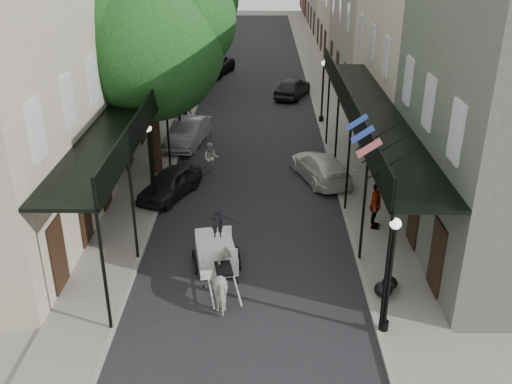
{
  "coord_description": "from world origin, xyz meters",
  "views": [
    {
      "loc": [
        0.48,
        -15.64,
        10.95
      ],
      "look_at": [
        0.25,
        4.43,
        1.6
      ],
      "focal_mm": 40.0,
      "sensor_mm": 36.0,
      "label": 1
    }
  ],
  "objects_px": {
    "car_left_near": "(170,183)",
    "car_left_mid": "(188,133)",
    "lamppost_left": "(151,166)",
    "tree_far": "(193,11)",
    "carriage": "(215,237)",
    "pedestrian_walking": "(211,158)",
    "pedestrian_sidewalk_left": "(184,112)",
    "tree_near": "(158,38)",
    "car_right_far": "(293,87)",
    "lamppost_right_near": "(390,274)",
    "lamppost_right_far": "(323,90)",
    "car_left_far": "(212,66)",
    "pedestrian_sidewalk_right": "(376,206)",
    "horse": "(224,281)",
    "car_right_near": "(320,167)"
  },
  "relations": [
    {
      "from": "horse",
      "to": "car_right_near",
      "type": "xyz_separation_m",
      "value": [
        3.93,
        9.85,
        -0.13
      ]
    },
    {
      "from": "lamppost_left",
      "to": "carriage",
      "type": "xyz_separation_m",
      "value": [
        2.92,
        -4.12,
        -1.04
      ]
    },
    {
      "from": "pedestrian_sidewalk_left",
      "to": "car_left_mid",
      "type": "height_order",
      "value": "pedestrian_sidewalk_left"
    },
    {
      "from": "lamppost_right_near",
      "to": "carriage",
      "type": "height_order",
      "value": "lamppost_right_near"
    },
    {
      "from": "pedestrian_sidewalk_right",
      "to": "car_right_far",
      "type": "bearing_deg",
      "value": 21.33
    },
    {
      "from": "lamppost_left",
      "to": "tree_far",
      "type": "bearing_deg",
      "value": 90.46
    },
    {
      "from": "pedestrian_sidewalk_right",
      "to": "lamppost_right_near",
      "type": "bearing_deg",
      "value": -172.8
    },
    {
      "from": "lamppost_right_far",
      "to": "car_left_far",
      "type": "bearing_deg",
      "value": 121.88
    },
    {
      "from": "car_left_near",
      "to": "car_left_mid",
      "type": "relative_size",
      "value": 0.85
    },
    {
      "from": "tree_near",
      "to": "tree_far",
      "type": "distance_m",
      "value": 14.02
    },
    {
      "from": "lamppost_left",
      "to": "pedestrian_walking",
      "type": "distance_m",
      "value": 4.73
    },
    {
      "from": "lamppost_left",
      "to": "carriage",
      "type": "relative_size",
      "value": 1.43
    },
    {
      "from": "pedestrian_sidewalk_right",
      "to": "lamppost_left",
      "type": "bearing_deg",
      "value": 94.09
    },
    {
      "from": "car_left_near",
      "to": "car_right_far",
      "type": "relative_size",
      "value": 0.9
    },
    {
      "from": "car_left_near",
      "to": "pedestrian_sidewalk_left",
      "type": "bearing_deg",
      "value": 116.83
    },
    {
      "from": "lamppost_right_far",
      "to": "pedestrian_walking",
      "type": "distance_m",
      "value": 10.1
    },
    {
      "from": "lamppost_right_near",
      "to": "car_left_far",
      "type": "xyz_separation_m",
      "value": [
        -7.7,
        32.38,
        -1.32
      ]
    },
    {
      "from": "horse",
      "to": "pedestrian_walking",
      "type": "xyz_separation_m",
      "value": [
        -1.3,
        10.54,
        0.01
      ]
    },
    {
      "from": "car_left_near",
      "to": "car_left_mid",
      "type": "bearing_deg",
      "value": 113.34
    },
    {
      "from": "car_left_far",
      "to": "car_right_near",
      "type": "height_order",
      "value": "car_left_far"
    },
    {
      "from": "pedestrian_sidewalk_right",
      "to": "tree_near",
      "type": "bearing_deg",
      "value": 71.89
    },
    {
      "from": "carriage",
      "to": "car_left_near",
      "type": "xyz_separation_m",
      "value": [
        -2.42,
        5.49,
        -0.37
      ]
    },
    {
      "from": "carriage",
      "to": "car_right_near",
      "type": "relative_size",
      "value": 0.59
    },
    {
      "from": "lamppost_right_far",
      "to": "pedestrian_sidewalk_right",
      "type": "distance_m",
      "value": 13.73
    },
    {
      "from": "tree_far",
      "to": "car_left_near",
      "type": "relative_size",
      "value": 2.29
    },
    {
      "from": "lamppost_right_near",
      "to": "pedestrian_walking",
      "type": "relative_size",
      "value": 2.37
    },
    {
      "from": "pedestrian_walking",
      "to": "pedestrian_sidewalk_left",
      "type": "bearing_deg",
      "value": 107.29
    },
    {
      "from": "car_left_mid",
      "to": "car_left_far",
      "type": "bearing_deg",
      "value": 99.79
    },
    {
      "from": "car_right_far",
      "to": "tree_far",
      "type": "bearing_deg",
      "value": 17.91
    },
    {
      "from": "horse",
      "to": "pedestrian_sidewalk_right",
      "type": "height_order",
      "value": "pedestrian_sidewalk_right"
    },
    {
      "from": "car_left_far",
      "to": "car_right_far",
      "type": "xyz_separation_m",
      "value": [
        6.2,
        -6.55,
        -0.01
      ]
    },
    {
      "from": "pedestrian_sidewalk_left",
      "to": "car_left_near",
      "type": "bearing_deg",
      "value": 56.33
    },
    {
      "from": "horse",
      "to": "car_left_mid",
      "type": "height_order",
      "value": "horse"
    },
    {
      "from": "horse",
      "to": "lamppost_right_far",
      "type": "bearing_deg",
      "value": -115.94
    },
    {
      "from": "tree_near",
      "to": "lamppost_left",
      "type": "distance_m",
      "value": 6.1
    },
    {
      "from": "carriage",
      "to": "car_left_mid",
      "type": "distance_m",
      "value": 12.36
    },
    {
      "from": "lamppost_left",
      "to": "car_left_near",
      "type": "relative_size",
      "value": 0.99
    },
    {
      "from": "tree_far",
      "to": "carriage",
      "type": "xyz_separation_m",
      "value": [
        3.07,
        -22.29,
        -4.83
      ]
    },
    {
      "from": "car_left_mid",
      "to": "car_right_near",
      "type": "bearing_deg",
      "value": -24.42
    },
    {
      "from": "lamppost_right_far",
      "to": "car_left_far",
      "type": "height_order",
      "value": "lamppost_right_far"
    },
    {
      "from": "tree_far",
      "to": "horse",
      "type": "height_order",
      "value": "tree_far"
    },
    {
      "from": "pedestrian_sidewalk_right",
      "to": "car_left_near",
      "type": "bearing_deg",
      "value": 84.89
    },
    {
      "from": "lamppost_left",
      "to": "pedestrian_sidewalk_right",
      "type": "relative_size",
      "value": 1.93
    },
    {
      "from": "tree_near",
      "to": "car_left_mid",
      "type": "xyz_separation_m",
      "value": [
        0.6,
        3.82,
        -5.76
      ]
    },
    {
      "from": "horse",
      "to": "car_left_far",
      "type": "bearing_deg",
      "value": -96.02
    },
    {
      "from": "lamppost_right_near",
      "to": "car_left_mid",
      "type": "xyz_separation_m",
      "value": [
        -7.7,
        16.0,
        -1.32
      ]
    },
    {
      "from": "pedestrian_sidewalk_right",
      "to": "car_left_near",
      "type": "xyz_separation_m",
      "value": [
        -8.52,
        3.04,
        -0.44
      ]
    },
    {
      "from": "pedestrian_walking",
      "to": "car_left_far",
      "type": "height_order",
      "value": "pedestrian_walking"
    },
    {
      "from": "tree_far",
      "to": "car_left_near",
      "type": "xyz_separation_m",
      "value": [
        0.65,
        -16.8,
        -5.2
      ]
    },
    {
      "from": "car_left_mid",
      "to": "pedestrian_walking",
      "type": "bearing_deg",
      "value": -58.17
    }
  ]
}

